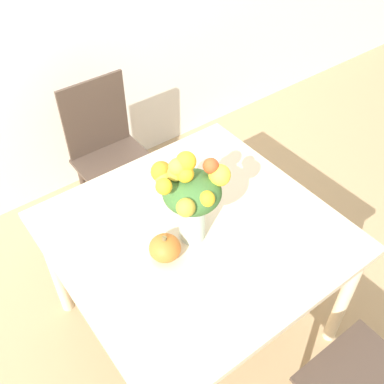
{
  "coord_description": "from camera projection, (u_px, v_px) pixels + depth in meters",
  "views": [
    {
      "loc": [
        -0.76,
        -0.99,
        2.17
      ],
      "look_at": [
        -0.03,
        -0.01,
        0.99
      ],
      "focal_mm": 42.0,
      "sensor_mm": 36.0,
      "label": 1
    }
  ],
  "objects": [
    {
      "name": "flower_vase",
      "position": [
        190.0,
        195.0,
        1.71
      ],
      "size": [
        0.29,
        0.27,
        0.42
      ],
      "color": "#B2CCBC",
      "rests_on": "dining_table"
    },
    {
      "name": "dining_chair_near_window",
      "position": [
        111.0,
        156.0,
        2.65
      ],
      "size": [
        0.42,
        0.42,
        0.92
      ],
      "rotation": [
        0.0,
        0.0,
        -0.0
      ],
      "color": "#47382D",
      "rests_on": "ground_plane"
    },
    {
      "name": "pumpkin",
      "position": [
        165.0,
        248.0,
        1.76
      ],
      "size": [
        0.13,
        0.13,
        0.12
      ],
      "color": "orange",
      "rests_on": "dining_table"
    },
    {
      "name": "dining_table",
      "position": [
        196.0,
        244.0,
        1.96
      ],
      "size": [
        1.13,
        1.1,
        0.74
      ],
      "color": "beige",
      "rests_on": "ground_plane"
    },
    {
      "name": "ground_plane",
      "position": [
        195.0,
        321.0,
        2.4
      ],
      "size": [
        12.0,
        12.0,
        0.0
      ],
      "primitive_type": "plane",
      "color": "tan"
    }
  ]
}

